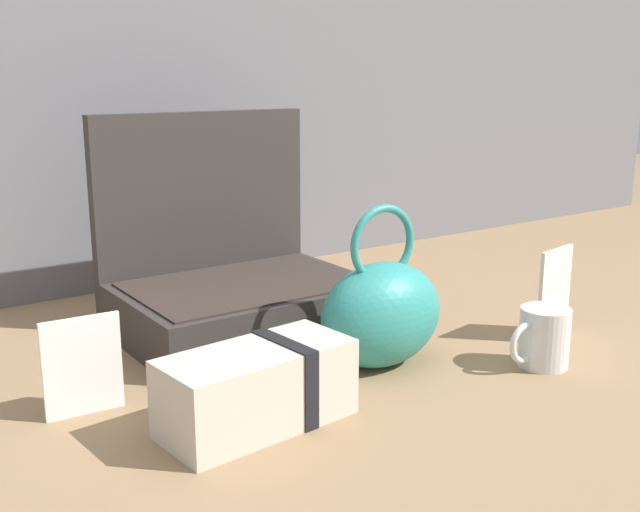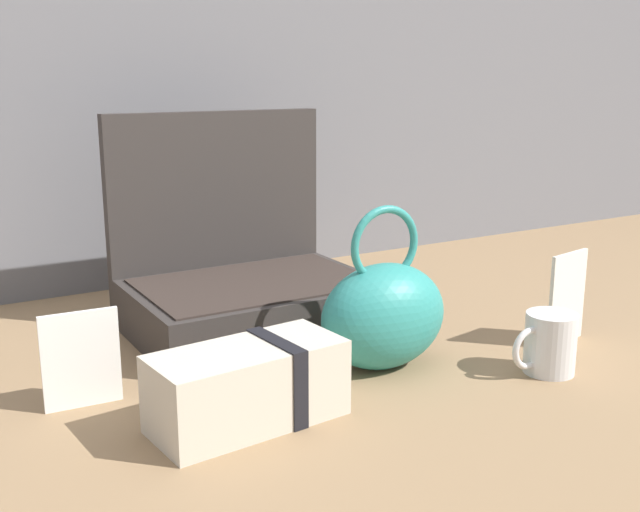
% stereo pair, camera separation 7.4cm
% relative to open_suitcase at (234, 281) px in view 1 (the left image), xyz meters
% --- Properties ---
extents(ground_plane, '(6.00, 6.00, 0.00)m').
position_rel_open_suitcase_xyz_m(ground_plane, '(-0.01, -0.23, -0.08)').
color(ground_plane, '#8C6D4C').
extents(open_suitcase, '(0.38, 0.29, 0.34)m').
position_rel_open_suitcase_xyz_m(open_suitcase, '(0.00, 0.00, 0.00)').
color(open_suitcase, '#332D2B').
rests_on(open_suitcase, ground_plane).
extents(teal_pouch_handbag, '(0.19, 0.12, 0.23)m').
position_rel_open_suitcase_xyz_m(teal_pouch_handbag, '(0.09, -0.27, 0.00)').
color(teal_pouch_handbag, teal).
rests_on(teal_pouch_handbag, ground_plane).
extents(cream_toiletry_bag, '(0.24, 0.12, 0.10)m').
position_rel_open_suitcase_xyz_m(cream_toiletry_bag, '(-0.15, -0.33, -0.03)').
color(cream_toiletry_bag, beige).
rests_on(cream_toiletry_bag, ground_plane).
extents(coffee_mug, '(0.11, 0.07, 0.09)m').
position_rel_open_suitcase_xyz_m(coffee_mug, '(0.27, -0.40, -0.03)').
color(coffee_mug, silver).
rests_on(coffee_mug, ground_plane).
extents(info_card_left, '(0.10, 0.01, 0.12)m').
position_rel_open_suitcase_xyz_m(info_card_left, '(-0.31, -0.18, -0.02)').
color(info_card_left, white).
rests_on(info_card_left, ground_plane).
extents(poster_card_right, '(0.09, 0.02, 0.14)m').
position_rel_open_suitcase_xyz_m(poster_card_right, '(0.39, -0.33, -0.01)').
color(poster_card_right, silver).
rests_on(poster_card_right, ground_plane).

